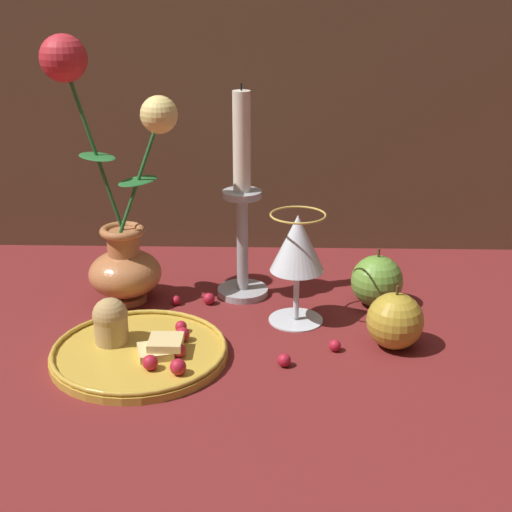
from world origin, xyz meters
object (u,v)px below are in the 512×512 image
object	(u,v)px
vase	(117,216)
wine_glass	(297,248)
plate_with_pastries	(136,347)
apple_beside_vase	(377,281)
candlestick	(242,210)
apple_near_glass	(395,321)

from	to	relation	value
vase	wine_glass	xyz separation A→B (m)	(0.26, -0.06, -0.02)
plate_with_pastries	apple_beside_vase	bearing A→B (deg)	26.86
candlestick	apple_near_glass	xyz separation A→B (m)	(0.20, -0.16, -0.10)
plate_with_pastries	candlestick	bearing A→B (deg)	57.27
vase	apple_beside_vase	world-z (taller)	vase
vase	apple_beside_vase	distance (m)	0.39
apple_beside_vase	apple_near_glass	xyz separation A→B (m)	(0.01, -0.13, -0.00)
apple_beside_vase	candlestick	bearing A→B (deg)	170.67
plate_with_pastries	candlestick	xyz separation A→B (m)	(0.13, 0.20, 0.12)
wine_glass	candlestick	world-z (taller)	candlestick
vase	plate_with_pastries	world-z (taller)	vase
vase	apple_near_glass	world-z (taller)	vase
plate_with_pastries	candlestick	world-z (taller)	candlestick
apple_beside_vase	apple_near_glass	world-z (taller)	apple_beside_vase
wine_glass	plate_with_pastries	bearing A→B (deg)	-152.08
apple_beside_vase	apple_near_glass	size ratio (longest dim) A/B	1.02
plate_with_pastries	apple_near_glass	world-z (taller)	apple_near_glass
apple_near_glass	wine_glass	bearing A→B (deg)	149.73
plate_with_pastries	candlestick	size ratio (longest dim) A/B	0.71
wine_glass	apple_beside_vase	bearing A→B (deg)	24.99
apple_near_glass	plate_with_pastries	bearing A→B (deg)	-173.89
plate_with_pastries	wine_glass	size ratio (longest dim) A/B	1.43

